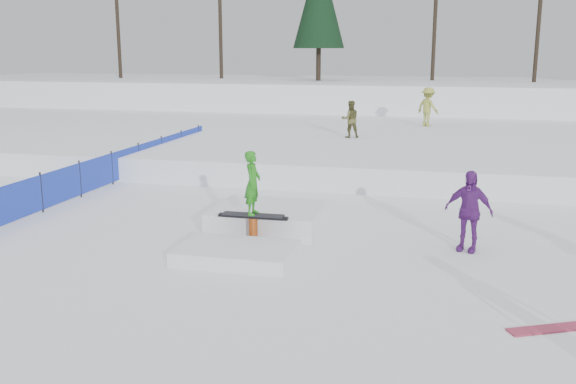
% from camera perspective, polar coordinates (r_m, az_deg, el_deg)
% --- Properties ---
extents(ground, '(120.00, 120.00, 0.00)m').
position_cam_1_polar(ground, '(13.23, -4.19, -6.37)').
color(ground, white).
extents(snow_berm, '(60.00, 14.00, 2.40)m').
position_cam_1_polar(snow_berm, '(42.19, 8.48, 8.18)').
color(snow_berm, white).
rests_on(snow_berm, ground).
extents(snow_midrise, '(50.00, 18.00, 0.80)m').
position_cam_1_polar(snow_midrise, '(28.44, 5.74, 4.60)').
color(snow_midrise, white).
rests_on(snow_midrise, ground).
extents(safety_fence, '(0.05, 16.00, 1.10)m').
position_cam_1_polar(safety_fence, '(21.54, -15.38, 2.09)').
color(safety_fence, '#1D35B0').
rests_on(safety_fence, ground).
extents(walker_olive, '(0.88, 0.79, 1.50)m').
position_cam_1_polar(walker_olive, '(26.21, 5.56, 6.47)').
color(walker_olive, brown).
rests_on(walker_olive, snow_midrise).
extents(walker_ygreen, '(1.32, 1.25, 1.80)m').
position_cam_1_polar(walker_ygreen, '(30.73, 12.34, 7.40)').
color(walker_ygreen, '#9AA33D').
rests_on(walker_ygreen, snow_midrise).
extents(spectator_purple, '(1.13, 0.75, 1.78)m').
position_cam_1_polar(spectator_purple, '(14.33, 15.75, -1.63)').
color(spectator_purple, '#61237D').
rests_on(spectator_purple, ground).
extents(loose_board_red, '(1.38, 0.87, 0.03)m').
position_cam_1_polar(loose_board_red, '(11.03, 22.28, -11.18)').
color(loose_board_red, '#962B47').
rests_on(loose_board_red, ground).
extents(jib_rail_feature, '(2.60, 4.40, 2.11)m').
position_cam_1_polar(jib_rail_feature, '(14.99, -2.47, -2.87)').
color(jib_rail_feature, white).
rests_on(jib_rail_feature, ground).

